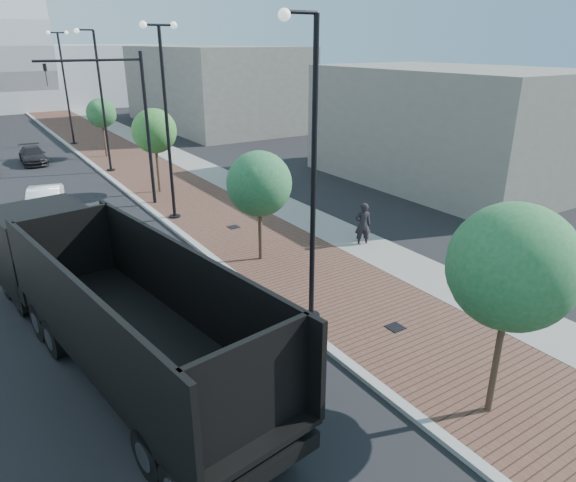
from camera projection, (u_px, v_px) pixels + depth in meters
sidewalk at (127, 152)px, 41.51m from camera, size 7.00×140.00×0.12m
concrete_strip at (160, 148)px, 42.87m from camera, size 2.40×140.00×0.13m
curb at (83, 157)px, 39.74m from camera, size 0.30×140.00×0.14m
dump_truck at (84, 289)px, 15.14m from camera, size 4.70×14.03×3.75m
white_sedan at (45, 203)px, 26.15m from camera, size 2.65×4.72×1.47m
dark_car_far at (33, 155)px, 37.70m from camera, size 1.82×4.21×1.21m
pedestrian at (363, 225)px, 22.23m from camera, size 0.85×0.73×1.98m
streetlight_1 at (310, 191)px, 14.95m from camera, size 1.44×0.56×9.21m
streetlight_2 at (167, 123)px, 24.23m from camera, size 1.72×0.56×9.28m
streetlight_3 at (101, 108)px, 33.74m from camera, size 1.44×0.56×9.21m
streetlight_4 at (66, 88)px, 43.01m from camera, size 1.72×0.56×9.28m
traffic_mast at (129, 114)px, 26.06m from camera, size 5.09×0.20×8.00m
tree_0 at (513, 266)px, 11.02m from camera, size 2.82×2.82×5.31m
tree_1 at (260, 184)px, 19.86m from camera, size 2.58×2.56×4.56m
tree_2 at (155, 131)px, 29.11m from camera, size 2.56×2.54×4.95m
tree_3 at (102, 113)px, 38.60m from camera, size 2.25×2.18×4.50m
commercial_block_ne at (213, 86)px, 54.22m from camera, size 12.00×22.00×8.00m
commercial_block_e at (447, 126)px, 31.92m from camera, size 10.00×16.00×7.00m
utility_cover_1 at (395, 327)px, 15.88m from camera, size 0.50×0.50×0.02m
utility_cover_2 at (234, 227)px, 24.49m from camera, size 0.50×0.50×0.02m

